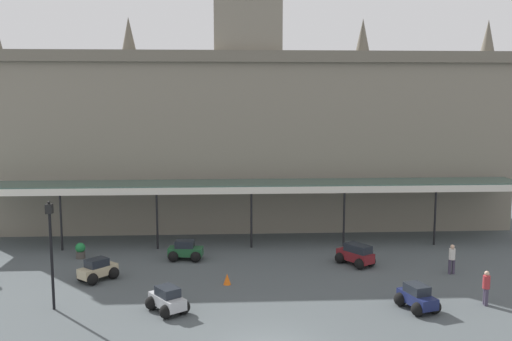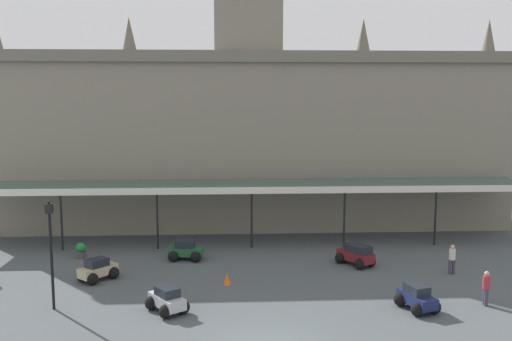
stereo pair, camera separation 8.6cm
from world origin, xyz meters
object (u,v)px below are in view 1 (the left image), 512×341
object	(u,v)px
car_maroon_estate	(356,256)
pedestrian_crossing_forecourt	(452,258)
pedestrian_near_entrance	(486,287)
planter_by_canopy	(80,250)
car_beige_sedan	(98,271)
car_green_sedan	(186,252)
traffic_cone	(227,279)
victorian_lamppost	(51,243)
car_navy_sedan	(417,299)
car_silver_sedan	(167,301)

from	to	relation	value
car_maroon_estate	pedestrian_crossing_forecourt	xyz separation A→B (m)	(4.95, -1.91, 0.34)
pedestrian_near_entrance	planter_by_canopy	xyz separation A→B (m)	(-21.14, 8.88, -0.42)
car_beige_sedan	pedestrian_crossing_forecourt	world-z (taller)	pedestrian_crossing_forecourt
car_maroon_estate	pedestrian_near_entrance	size ratio (longest dim) A/B	1.45
pedestrian_near_entrance	car_green_sedan	bearing A→B (deg)	150.87
traffic_cone	victorian_lamppost	bearing A→B (deg)	-159.49
car_beige_sedan	victorian_lamppost	distance (m)	5.00
traffic_cone	planter_by_canopy	xyz separation A→B (m)	(-8.92, 5.29, 0.19)
car_green_sedan	planter_by_canopy	size ratio (longest dim) A/B	2.22
car_maroon_estate	traffic_cone	distance (m)	8.12
car_navy_sedan	traffic_cone	world-z (taller)	car_navy_sedan
car_navy_sedan	car_beige_sedan	distance (m)	16.51
car_maroon_estate	pedestrian_crossing_forecourt	size ratio (longest dim) A/B	1.45
car_green_sedan	car_silver_sedan	size ratio (longest dim) A/B	0.95
car_navy_sedan	pedestrian_near_entrance	distance (m)	3.48
pedestrian_near_entrance	pedestrian_crossing_forecourt	xyz separation A→B (m)	(0.27, 4.70, 0.00)
car_green_sedan	pedestrian_crossing_forecourt	size ratio (longest dim) A/B	1.28
car_maroon_estate	car_silver_sedan	bearing A→B (deg)	-147.15
car_green_sedan	pedestrian_near_entrance	size ratio (longest dim) A/B	1.28
pedestrian_crossing_forecourt	traffic_cone	distance (m)	12.55
planter_by_canopy	victorian_lamppost	bearing A→B (deg)	-84.01
pedestrian_crossing_forecourt	pedestrian_near_entrance	bearing A→B (deg)	-93.26
car_silver_sedan	victorian_lamppost	bearing A→B (deg)	173.57
traffic_cone	planter_by_canopy	distance (m)	10.37
car_maroon_estate	car_green_sedan	bearing A→B (deg)	171.01
traffic_cone	car_green_sedan	bearing A→B (deg)	118.37
car_maroon_estate	car_navy_sedan	world-z (taller)	car_maroon_estate
pedestrian_near_entrance	victorian_lamppost	distance (m)	20.40
car_beige_sedan	car_green_sedan	bearing A→B (deg)	38.50
car_maroon_estate	pedestrian_near_entrance	distance (m)	8.11
car_beige_sedan	pedestrian_crossing_forecourt	xyz separation A→B (m)	(19.42, 0.04, 0.41)
car_maroon_estate	car_silver_sedan	xyz separation A→B (m)	(-10.28, -6.64, -0.06)
car_beige_sedan	pedestrian_near_entrance	bearing A→B (deg)	-13.67
pedestrian_crossing_forecourt	planter_by_canopy	world-z (taller)	pedestrian_crossing_forecourt
car_navy_sedan	car_beige_sedan	bearing A→B (deg)	162.26
car_beige_sedan	pedestrian_crossing_forecourt	bearing A→B (deg)	0.11
car_green_sedan	car_maroon_estate	size ratio (longest dim) A/B	0.88
traffic_cone	pedestrian_crossing_forecourt	bearing A→B (deg)	5.10
car_green_sedan	car_maroon_estate	world-z (taller)	car_maroon_estate
car_navy_sedan	pedestrian_crossing_forecourt	distance (m)	6.29
car_navy_sedan	car_beige_sedan	xyz separation A→B (m)	(-15.72, 5.03, 0.00)
car_silver_sedan	traffic_cone	xyz separation A→B (m)	(2.74, 3.61, -0.21)
pedestrian_crossing_forecourt	car_navy_sedan	bearing A→B (deg)	-126.13
car_maroon_estate	victorian_lamppost	distance (m)	16.91
car_beige_sedan	pedestrian_near_entrance	size ratio (longest dim) A/B	1.34
car_beige_sedan	car_silver_sedan	world-z (taller)	same
car_green_sedan	pedestrian_near_entrance	world-z (taller)	pedestrian_near_entrance
pedestrian_crossing_forecourt	planter_by_canopy	bearing A→B (deg)	168.96
car_silver_sedan	pedestrian_crossing_forecourt	size ratio (longest dim) A/B	1.35
car_green_sedan	car_beige_sedan	distance (m)	5.68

